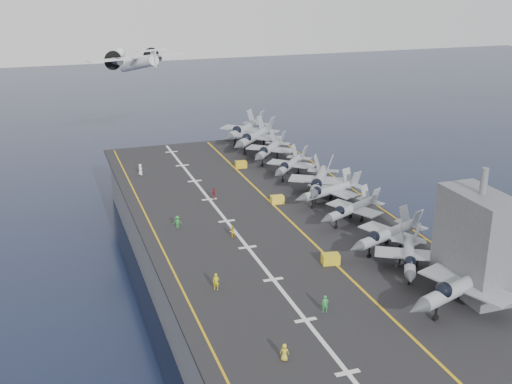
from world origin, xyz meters
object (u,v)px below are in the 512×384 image
object	(u,v)px
island_superstructure	(478,231)
fighter_jet_0	(463,285)
tow_cart_a	(331,259)
transport_plane	(138,64)

from	to	relation	value
island_superstructure	fighter_jet_0	size ratio (longest dim) A/B	0.80
fighter_jet_0	tow_cart_a	world-z (taller)	fighter_jet_0
tow_cart_a	fighter_jet_0	bearing A→B (deg)	-58.76
island_superstructure	transport_plane	xyz separation A→B (m)	(-23.93, 88.56, 8.07)
island_superstructure	tow_cart_a	size ratio (longest dim) A/B	6.22
tow_cart_a	transport_plane	world-z (taller)	transport_plane
island_superstructure	transport_plane	world-z (taller)	transport_plane
island_superstructure	transport_plane	size ratio (longest dim) A/B	0.55
fighter_jet_0	transport_plane	xyz separation A→B (m)	(-20.35, 91.53, 12.77)
tow_cart_a	transport_plane	distance (m)	79.02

